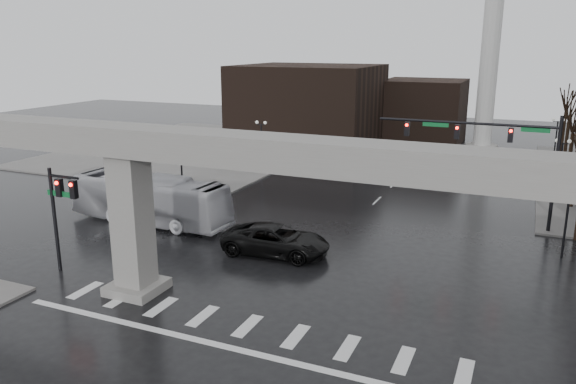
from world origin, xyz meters
name	(u,v)px	position (x,y,z in m)	size (l,w,h in m)	color
ground	(257,316)	(0.00, 0.00, 0.00)	(160.00, 160.00, 0.00)	black
sidewalk_nw	(199,148)	(-26.00, 36.00, 0.07)	(28.00, 36.00, 0.15)	slate
elevated_guideway	(281,178)	(1.26, 0.00, 6.88)	(48.00, 2.60, 8.70)	gray
building_far_left	(308,107)	(-14.00, 42.00, 5.00)	(16.00, 14.00, 10.00)	black
building_far_mid	(423,111)	(-2.00, 52.00, 4.00)	(10.00, 10.00, 8.00)	black
smokestack	(492,35)	(6.00, 46.00, 13.35)	(3.60, 3.60, 30.00)	beige
signal_mast_arm	(497,145)	(8.99, 18.80, 5.83)	(12.12, 0.43, 8.00)	black
signal_left_pole	(60,203)	(-12.25, 0.50, 4.07)	(2.30, 0.30, 6.00)	black
lamp_right_0	(569,203)	(13.50, 14.00, 3.47)	(1.22, 0.32, 5.11)	black
lamp_right_1	(561,159)	(13.50, 28.00, 3.47)	(1.22, 0.32, 5.11)	black
lamp_right_2	(556,134)	(13.50, 42.00, 3.47)	(1.22, 0.32, 5.11)	black
lamp_left_0	(181,164)	(-13.50, 14.00, 3.47)	(1.22, 0.32, 5.11)	black
lamp_left_1	(261,137)	(-13.50, 28.00, 3.47)	(1.22, 0.32, 5.11)	black
lamp_left_2	(312,120)	(-13.50, 42.00, 3.47)	(1.22, 0.32, 5.11)	black
tree_right_1	(575,173)	(14.53, 26.02, 2.85)	(1.09, 1.61, 7.67)	black
tree_right_2	(571,154)	(14.53, 34.02, 2.91)	(1.10, 1.63, 7.85)	black
tree_right_3	(567,139)	(14.53, 42.02, 2.98)	(1.11, 1.66, 8.02)	black
tree_right_4	(564,128)	(14.53, 50.02, 3.04)	(1.12, 1.69, 8.19)	black
pickup_truck	(276,240)	(-2.58, 7.73, 0.91)	(3.04, 6.58, 1.83)	black
city_bus	(150,200)	(-13.46, 9.81, 1.73)	(2.91, 12.43, 3.46)	silver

